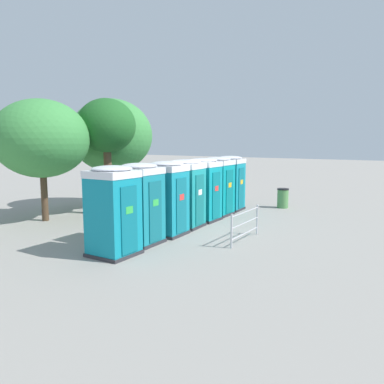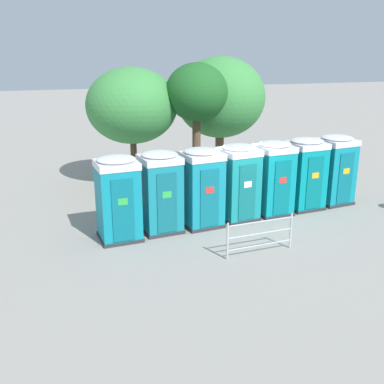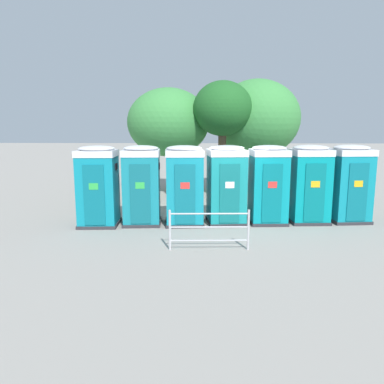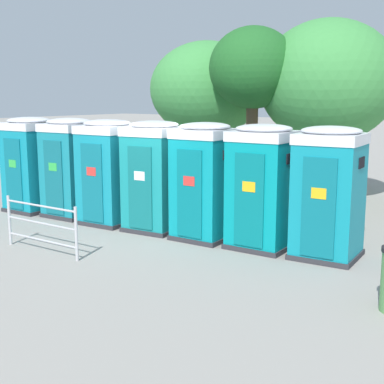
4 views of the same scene
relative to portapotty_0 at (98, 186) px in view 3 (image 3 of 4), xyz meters
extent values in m
plane|color=gray|center=(4.05, 0.66, -1.28)|extent=(120.00, 120.00, 0.00)
cube|color=#2D2D33|center=(0.00, 0.01, -1.23)|extent=(1.27, 1.26, 0.10)
cube|color=#0F849A|center=(0.00, 0.01, -0.13)|extent=(1.21, 1.20, 2.10)
cube|color=#0C6778|center=(0.03, -0.58, -0.21)|extent=(0.64, 0.06, 1.85)
cube|color=green|center=(0.03, -0.60, 0.07)|extent=(0.28, 0.02, 0.20)
cube|color=black|center=(0.59, 0.04, 0.60)|extent=(0.04, 0.36, 0.20)
cube|color=silver|center=(0.00, 0.01, 1.02)|extent=(1.25, 1.24, 0.20)
ellipsoid|color=silver|center=(0.00, 0.01, 1.17)|extent=(1.19, 1.18, 0.18)
cube|color=#2D2D33|center=(1.35, 0.23, -1.23)|extent=(1.27, 1.29, 0.10)
cube|color=teal|center=(1.35, 0.23, -0.13)|extent=(1.21, 1.22, 2.10)
cube|color=#10626E|center=(1.39, -0.35, -0.21)|extent=(0.62, 0.08, 1.85)
cube|color=green|center=(1.39, -0.37, 0.07)|extent=(0.28, 0.03, 0.20)
cube|color=black|center=(1.92, 0.28, 0.60)|extent=(0.05, 0.36, 0.20)
cube|color=silver|center=(1.35, 0.23, 1.02)|extent=(1.25, 1.26, 0.20)
ellipsoid|color=silver|center=(1.35, 0.23, 1.17)|extent=(1.19, 1.20, 0.18)
cube|color=#2D2D33|center=(2.71, 0.26, -1.23)|extent=(1.31, 1.31, 0.10)
cube|color=teal|center=(2.71, 0.26, -0.13)|extent=(1.25, 1.25, 2.10)
cube|color=#0E6878|center=(2.77, -0.33, -0.21)|extent=(0.63, 0.09, 1.85)
cube|color=red|center=(2.77, -0.34, 0.07)|extent=(0.28, 0.04, 0.20)
cube|color=black|center=(3.29, 0.31, 0.60)|extent=(0.06, 0.36, 0.20)
cube|color=silver|center=(2.71, 0.26, 1.02)|extent=(1.29, 1.28, 0.20)
ellipsoid|color=silver|center=(2.71, 0.26, 1.17)|extent=(1.23, 1.22, 0.18)
cube|color=#2D2D33|center=(4.07, 0.43, -1.23)|extent=(1.34, 1.34, 0.10)
cube|color=teal|center=(4.07, 0.43, -0.13)|extent=(1.27, 1.27, 2.10)
cube|color=#10696C|center=(4.14, -0.15, -0.21)|extent=(0.63, 0.11, 1.85)
cube|color=white|center=(4.14, -0.17, 0.07)|extent=(0.28, 0.04, 0.20)
cube|color=black|center=(4.64, 0.50, 0.60)|extent=(0.07, 0.36, 0.20)
cube|color=silver|center=(4.07, 0.43, 1.02)|extent=(1.31, 1.31, 0.20)
ellipsoid|color=silver|center=(4.07, 0.43, 1.17)|extent=(1.25, 1.25, 0.18)
cube|color=#2D2D33|center=(5.42, 0.52, -1.23)|extent=(1.24, 1.26, 0.10)
cube|color=#0A8D9A|center=(5.42, 0.52, -0.13)|extent=(1.18, 1.20, 2.10)
cube|color=#086E78|center=(5.46, -0.07, -0.21)|extent=(0.61, 0.07, 1.85)
cube|color=red|center=(5.46, -0.08, 0.07)|extent=(0.28, 0.02, 0.20)
cube|color=black|center=(5.99, 0.55, 0.60)|extent=(0.05, 0.36, 0.20)
cube|color=silver|center=(5.42, 0.52, 1.02)|extent=(1.21, 1.24, 0.20)
ellipsoid|color=silver|center=(5.42, 0.52, 1.17)|extent=(1.16, 1.18, 0.18)
cube|color=#2D2D33|center=(6.78, 0.67, -1.23)|extent=(1.29, 1.27, 0.10)
cube|color=#078D95|center=(6.78, 0.67, -0.13)|extent=(1.23, 1.21, 2.10)
cube|color=#076E74|center=(6.81, 0.08, -0.21)|extent=(0.64, 0.07, 1.85)
cube|color=yellow|center=(6.82, 0.07, 0.07)|extent=(0.28, 0.02, 0.20)
cube|color=black|center=(7.37, 0.70, 0.60)|extent=(0.05, 0.36, 0.20)
cube|color=silver|center=(6.78, 0.67, 1.02)|extent=(1.26, 1.24, 0.20)
ellipsoid|color=silver|center=(6.78, 0.67, 1.17)|extent=(1.20, 1.18, 0.18)
cube|color=#2D2D33|center=(8.13, 0.82, -1.23)|extent=(1.33, 1.32, 0.10)
cube|color=#0F8698|center=(8.13, 0.82, -0.13)|extent=(1.27, 1.26, 2.10)
cube|color=#0B6877|center=(8.20, 0.24, -0.21)|extent=(0.63, 0.10, 1.85)
cube|color=yellow|center=(8.20, 0.22, 0.07)|extent=(0.28, 0.04, 0.20)
cube|color=black|center=(8.72, 0.88, 0.60)|extent=(0.06, 0.36, 0.20)
cube|color=silver|center=(8.13, 0.82, 1.02)|extent=(1.31, 1.30, 0.20)
ellipsoid|color=silver|center=(8.13, 0.82, 1.17)|extent=(1.24, 1.23, 0.18)
cylinder|color=brown|center=(5.74, 6.08, -0.02)|extent=(0.39, 0.39, 2.51)
ellipsoid|color=#3D8C42|center=(5.74, 6.08, 2.21)|extent=(3.95, 3.95, 3.54)
cylinder|color=brown|center=(4.10, 4.64, 0.34)|extent=(0.34, 0.34, 3.24)
ellipsoid|color=#1E5B23|center=(4.10, 4.64, 2.60)|extent=(2.50, 2.50, 2.31)
cylinder|color=#4C3826|center=(1.69, 5.75, -0.05)|extent=(0.26, 0.26, 2.46)
ellipsoid|color=#3D8C42|center=(1.69, 5.75, 2.03)|extent=(3.73, 3.73, 3.09)
cylinder|color=#B7B7BC|center=(2.49, -2.39, -0.76)|extent=(0.06, 0.06, 1.05)
cylinder|color=#B7B7BC|center=(4.49, -2.30, -0.76)|extent=(0.06, 0.06, 1.05)
cylinder|color=#B7B7BC|center=(3.49, -2.34, -0.33)|extent=(2.00, 0.13, 0.04)
cylinder|color=#B7B7BC|center=(3.49, -2.34, -0.68)|extent=(2.00, 0.13, 0.04)
cylinder|color=#B7B7BC|center=(3.49, -2.34, -1.03)|extent=(2.00, 0.13, 0.04)
camera|label=1|loc=(-7.18, -7.65, 1.89)|focal=35.00mm
camera|label=2|loc=(-2.05, -12.59, 4.08)|focal=42.00mm
camera|label=3|loc=(3.37, -11.55, 1.83)|focal=35.00mm
camera|label=4|loc=(12.15, -8.72, 1.81)|focal=50.00mm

